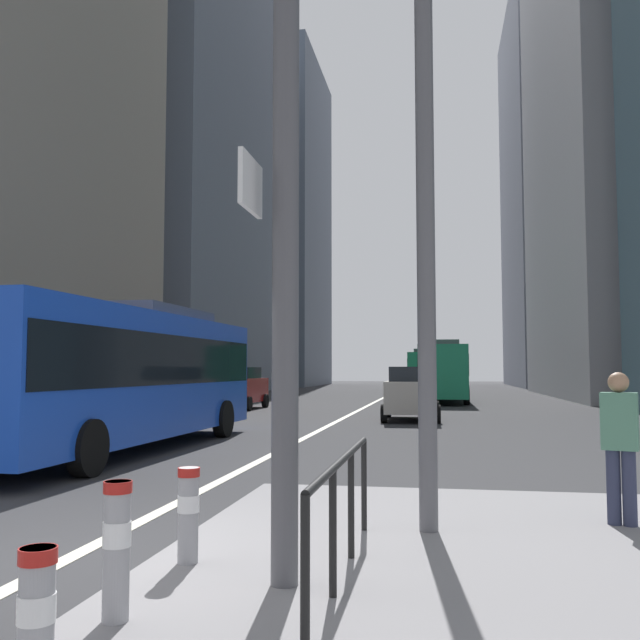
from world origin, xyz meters
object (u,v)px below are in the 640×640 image
bollard_left (36,618)px  bollard_right (117,543)px  city_bus_red_distant (427,369)px  bollard_back (188,510)px  city_bus_blue_oncoming (123,370)px  city_bus_red_receding (442,369)px  pedestrian_walking (620,440)px  car_oncoming_mid (239,388)px  street_lamp_post (424,60)px  car_receding_near (411,393)px  traffic_signal_gantry (56,114)px

bollard_left → bollard_right: bollard_right is taller
city_bus_red_distant → bollard_back: bearing=-91.4°
city_bus_red_distant → city_bus_blue_oncoming: bearing=-98.3°
city_bus_red_receding → pedestrian_walking: bearing=-86.7°
car_oncoming_mid → street_lamp_post: 25.94m
car_oncoming_mid → car_receding_near: (8.24, -5.86, -0.00)m
city_bus_red_distant → pedestrian_walking: size_ratio=6.46×
city_bus_red_receding → bollard_back: city_bus_red_receding is taller
traffic_signal_gantry → bollard_left: (1.28, -2.17, -3.52)m
car_oncoming_mid → traffic_signal_gantry: bearing=-77.1°
city_bus_red_distant → bollard_right: size_ratio=11.50×
city_bus_red_receding → street_lamp_post: (-0.25, -32.94, 3.45)m
street_lamp_post → bollard_left: bearing=-114.3°
city_bus_red_receding → bollard_back: bearing=-93.9°
city_bus_blue_oncoming → pedestrian_walking: (9.09, -6.69, -0.76)m
city_bus_red_receding → bollard_left: size_ratio=14.05×
city_bus_blue_oncoming → bollard_back: 10.25m
car_oncoming_mid → traffic_signal_gantry: (5.96, -25.96, 3.13)m
bollard_left → car_oncoming_mid: bearing=104.4°
car_oncoming_mid → bollard_right: car_oncoming_mid is taller
city_bus_red_distant → bollard_right: bearing=-91.3°
bollard_left → bollard_back: size_ratio=0.96×
car_receding_near → traffic_signal_gantry: size_ratio=0.66×
car_receding_near → pedestrian_walking: 17.65m
pedestrian_walking → city_bus_red_distant: bearing=93.5°
bollard_right → city_bus_red_distant: bearing=88.7°
city_bus_blue_oncoming → car_oncoming_mid: size_ratio=2.67×
pedestrian_walking → car_oncoming_mid: bearing=115.8°
car_receding_near → bollard_right: bearing=-93.1°
traffic_signal_gantry → street_lamp_post: 3.97m
car_receding_near → bollard_right: size_ratio=4.40×
city_bus_blue_oncoming → pedestrian_walking: 11.31m
bollard_left → car_receding_near: bearing=87.4°
car_receding_near → traffic_signal_gantry: 20.46m
city_bus_red_receding → bollard_back: size_ratio=13.43×
city_bus_blue_oncoming → city_bus_red_distant: same height
city_bus_red_distant → pedestrian_walking: 48.65m
car_receding_near → pedestrian_walking: (3.00, -17.39, 0.09)m
street_lamp_post → pedestrian_walking: (2.09, 0.64, -4.20)m
city_bus_blue_oncoming → city_bus_red_receding: same height
bollard_right → bollard_back: (-0.02, 1.44, -0.06)m
city_bus_red_receding → bollard_right: (-2.31, -35.97, -1.16)m
street_lamp_post → bollard_left: (-1.91, -4.23, -4.69)m
street_lamp_post → pedestrian_walking: 4.74m
bollard_left → city_bus_red_distant: bearing=88.9°
bollard_right → pedestrian_walking: (4.15, 3.67, 0.41)m
car_receding_near → traffic_signal_gantry: traffic_signal_gantry is taller
car_receding_near → car_oncoming_mid: bearing=144.6°
street_lamp_post → city_bus_red_receding: bearing=89.6°
city_bus_red_receding → street_lamp_post: bearing=-90.4°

